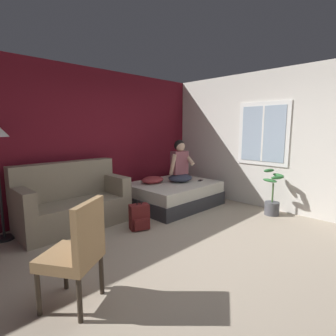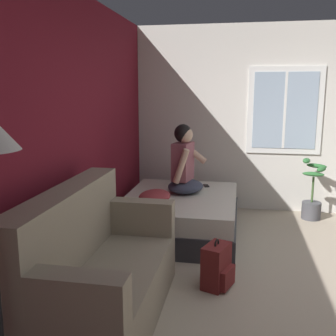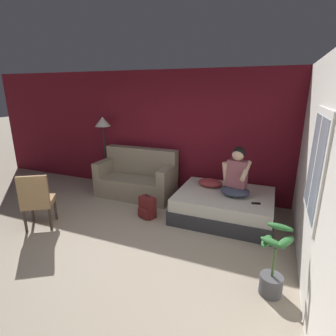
{
  "view_description": "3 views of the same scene",
  "coord_description": "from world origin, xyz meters",
  "px_view_note": "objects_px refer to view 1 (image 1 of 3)",
  "views": [
    {
      "loc": [
        -2.44,
        -1.98,
        1.6
      ],
      "look_at": [
        0.85,
        1.35,
        0.88
      ],
      "focal_mm": 28.0,
      "sensor_mm": 36.0,
      "label": 1
    },
    {
      "loc": [
        -3.31,
        1.02,
        1.77
      ],
      "look_at": [
        0.39,
        1.7,
        1.03
      ],
      "focal_mm": 42.0,
      "sensor_mm": 36.0,
      "label": 2
    },
    {
      "loc": [
        2.08,
        -2.78,
        2.29
      ],
      "look_at": [
        0.41,
        1.31,
        0.96
      ],
      "focal_mm": 28.0,
      "sensor_mm": 36.0,
      "label": 3
    }
  ],
  "objects_px": {
    "bed": "(173,194)",
    "throw_pillow": "(153,180)",
    "couch": "(72,202)",
    "side_chair": "(77,250)",
    "cell_phone": "(200,180)",
    "person_seated": "(180,165)",
    "backpack": "(139,217)",
    "potted_plant": "(272,199)"
  },
  "relations": [
    {
      "from": "bed",
      "to": "throw_pillow",
      "type": "distance_m",
      "value": 0.53
    },
    {
      "from": "couch",
      "to": "side_chair",
      "type": "height_order",
      "value": "couch"
    },
    {
      "from": "throw_pillow",
      "to": "cell_phone",
      "type": "relative_size",
      "value": 3.33
    },
    {
      "from": "couch",
      "to": "bed",
      "type": "bearing_deg",
      "value": -10.05
    },
    {
      "from": "person_seated",
      "to": "throw_pillow",
      "type": "height_order",
      "value": "person_seated"
    },
    {
      "from": "backpack",
      "to": "cell_phone",
      "type": "bearing_deg",
      "value": 8.21
    },
    {
      "from": "bed",
      "to": "couch",
      "type": "distance_m",
      "value": 2.04
    },
    {
      "from": "person_seated",
      "to": "cell_phone",
      "type": "xyz_separation_m",
      "value": [
        0.38,
        -0.25,
        -0.35
      ]
    },
    {
      "from": "bed",
      "to": "side_chair",
      "type": "xyz_separation_m",
      "value": [
        -2.84,
        -1.58,
        0.3
      ]
    },
    {
      "from": "couch",
      "to": "potted_plant",
      "type": "bearing_deg",
      "value": -35.8
    },
    {
      "from": "person_seated",
      "to": "couch",
      "type": "bearing_deg",
      "value": 170.3
    },
    {
      "from": "person_seated",
      "to": "backpack",
      "type": "relative_size",
      "value": 1.91
    },
    {
      "from": "person_seated",
      "to": "potted_plant",
      "type": "bearing_deg",
      "value": -68.06
    },
    {
      "from": "side_chair",
      "to": "throw_pillow",
      "type": "xyz_separation_m",
      "value": [
        2.51,
        1.84,
        0.02
      ]
    },
    {
      "from": "bed",
      "to": "person_seated",
      "type": "height_order",
      "value": "person_seated"
    },
    {
      "from": "backpack",
      "to": "cell_phone",
      "type": "xyz_separation_m",
      "value": [
        1.88,
        0.27,
        0.29
      ]
    },
    {
      "from": "backpack",
      "to": "potted_plant",
      "type": "xyz_separation_m",
      "value": [
        2.19,
        -1.17,
        0.11
      ]
    },
    {
      "from": "bed",
      "to": "person_seated",
      "type": "relative_size",
      "value": 1.99
    },
    {
      "from": "cell_phone",
      "to": "potted_plant",
      "type": "relative_size",
      "value": 0.17
    },
    {
      "from": "bed",
      "to": "backpack",
      "type": "height_order",
      "value": "bed"
    },
    {
      "from": "person_seated",
      "to": "potted_plant",
      "type": "distance_m",
      "value": 1.91
    },
    {
      "from": "couch",
      "to": "potted_plant",
      "type": "height_order",
      "value": "couch"
    },
    {
      "from": "throw_pillow",
      "to": "cell_phone",
      "type": "height_order",
      "value": "throw_pillow"
    },
    {
      "from": "potted_plant",
      "to": "throw_pillow",
      "type": "bearing_deg",
      "value": 121.44
    },
    {
      "from": "throw_pillow",
      "to": "side_chair",
      "type": "bearing_deg",
      "value": -143.76
    },
    {
      "from": "potted_plant",
      "to": "person_seated",
      "type": "bearing_deg",
      "value": 111.94
    },
    {
      "from": "backpack",
      "to": "potted_plant",
      "type": "distance_m",
      "value": 2.48
    },
    {
      "from": "couch",
      "to": "backpack",
      "type": "relative_size",
      "value": 3.72
    },
    {
      "from": "throw_pillow",
      "to": "person_seated",
      "type": "bearing_deg",
      "value": -27.74
    },
    {
      "from": "bed",
      "to": "cell_phone",
      "type": "xyz_separation_m",
      "value": [
        0.56,
        -0.27,
        0.25
      ]
    },
    {
      "from": "bed",
      "to": "potted_plant",
      "type": "bearing_deg",
      "value": -63.14
    },
    {
      "from": "couch",
      "to": "person_seated",
      "type": "distance_m",
      "value": 2.26
    },
    {
      "from": "backpack",
      "to": "cell_phone",
      "type": "relative_size",
      "value": 3.18
    },
    {
      "from": "backpack",
      "to": "potted_plant",
      "type": "bearing_deg",
      "value": -28.24
    },
    {
      "from": "couch",
      "to": "backpack",
      "type": "height_order",
      "value": "couch"
    },
    {
      "from": "couch",
      "to": "backpack",
      "type": "bearing_deg",
      "value": -52.61
    },
    {
      "from": "couch",
      "to": "person_seated",
      "type": "relative_size",
      "value": 1.94
    },
    {
      "from": "side_chair",
      "to": "cell_phone",
      "type": "relative_size",
      "value": 6.81
    },
    {
      "from": "bed",
      "to": "person_seated",
      "type": "bearing_deg",
      "value": -5.91
    },
    {
      "from": "couch",
      "to": "throw_pillow",
      "type": "distance_m",
      "value": 1.68
    },
    {
      "from": "side_chair",
      "to": "backpack",
      "type": "relative_size",
      "value": 2.14
    },
    {
      "from": "side_chair",
      "to": "potted_plant",
      "type": "height_order",
      "value": "side_chair"
    }
  ]
}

